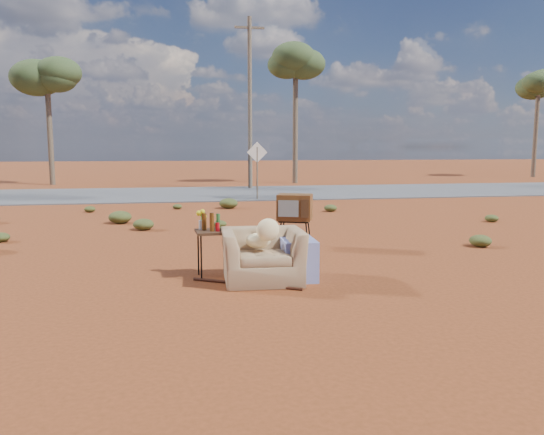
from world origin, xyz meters
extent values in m
plane|color=brown|center=(0.00, 0.00, 0.00)|extent=(140.00, 140.00, 0.00)
cube|color=#565659|center=(0.00, 15.00, 0.02)|extent=(140.00, 7.00, 0.04)
imported|color=#967551|center=(-0.28, -0.15, 0.52)|extent=(1.23, 0.83, 1.05)
ellipsoid|color=#FBDD99|center=(-0.33, -0.09, 0.61)|extent=(0.38, 0.38, 0.22)
ellipsoid|color=#FBDD99|center=(-0.23, -0.36, 0.81)|extent=(0.33, 0.17, 0.33)
cube|color=navy|center=(0.28, -0.06, 0.31)|extent=(0.53, 0.80, 0.61)
cube|color=black|center=(0.80, 2.42, 0.54)|extent=(0.71, 0.63, 0.03)
cylinder|color=black|center=(0.47, 2.32, 0.27)|extent=(0.04, 0.04, 0.54)
cylinder|color=black|center=(0.98, 2.13, 0.27)|extent=(0.04, 0.04, 0.54)
cylinder|color=black|center=(0.61, 2.71, 0.27)|extent=(0.04, 0.04, 0.54)
cylinder|color=black|center=(1.12, 2.52, 0.27)|extent=(0.04, 0.04, 0.54)
cube|color=brown|center=(0.80, 2.42, 0.81)|extent=(0.80, 0.71, 0.51)
cube|color=gray|center=(0.62, 2.20, 0.81)|extent=(0.38, 0.16, 0.32)
cube|color=#472D19|center=(0.92, 2.08, 0.81)|extent=(0.15, 0.07, 0.36)
cube|color=#3B2315|center=(-0.99, 0.23, 0.71)|extent=(0.54, 0.54, 0.04)
cylinder|color=black|center=(-1.18, 0.01, 0.36)|extent=(0.02, 0.02, 0.71)
cylinder|color=black|center=(-0.77, 0.04, 0.36)|extent=(0.02, 0.02, 0.71)
cylinder|color=black|center=(-1.20, 0.42, 0.36)|extent=(0.02, 0.02, 0.71)
cylinder|color=black|center=(-0.80, 0.44, 0.36)|extent=(0.02, 0.02, 0.71)
cylinder|color=#4D290C|center=(-1.11, 0.27, 0.86)|extent=(0.07, 0.07, 0.26)
cylinder|color=#4D290C|center=(-1.00, 0.15, 0.88)|extent=(0.07, 0.07, 0.28)
cylinder|color=#245625|center=(-0.89, 0.34, 0.85)|extent=(0.06, 0.06, 0.24)
cylinder|color=#B40E18|center=(-0.92, 0.13, 0.80)|extent=(0.07, 0.07, 0.13)
cylinder|color=silver|center=(-1.15, 0.37, 0.80)|extent=(0.08, 0.08, 0.14)
ellipsoid|color=yellow|center=(-1.15, 0.37, 0.97)|extent=(0.16, 0.16, 0.12)
cylinder|color=#4C2014|center=(-0.55, -0.36, 0.02)|extent=(1.50, 0.91, 0.05)
cylinder|color=brown|center=(1.50, 12.00, 1.00)|extent=(0.06, 0.06, 2.00)
cube|color=silver|center=(1.50, 12.00, 1.80)|extent=(0.78, 0.04, 0.78)
cylinder|color=brown|center=(-8.00, 22.00, 3.00)|extent=(0.28, 0.28, 6.00)
ellipsoid|color=#3D4F29|center=(-8.00, 22.00, 5.50)|extent=(3.20, 3.20, 2.20)
cylinder|color=brown|center=(5.00, 21.00, 3.50)|extent=(0.28, 0.28, 7.00)
ellipsoid|color=#3D4F29|center=(5.00, 21.00, 6.50)|extent=(3.20, 3.20, 2.20)
cylinder|color=brown|center=(22.00, 24.00, 3.25)|extent=(0.28, 0.28, 6.50)
ellipsoid|color=#3D4F29|center=(22.00, 24.00, 6.00)|extent=(3.20, 3.20, 2.20)
cylinder|color=brown|center=(2.00, 17.50, 4.00)|extent=(0.20, 0.20, 8.00)
cube|color=brown|center=(2.00, 17.50, 7.50)|extent=(1.40, 0.10, 0.10)
ellipsoid|color=#485123|center=(4.50, 1.80, 0.12)|extent=(0.44, 0.44, 0.24)
ellipsoid|color=#485123|center=(-3.00, 6.50, 0.17)|extent=(0.60, 0.60, 0.33)
ellipsoid|color=#485123|center=(6.80, 5.00, 0.10)|extent=(0.36, 0.36, 0.20)
ellipsoid|color=#485123|center=(3.20, 8.00, 0.11)|extent=(0.40, 0.40, 0.22)
ellipsoid|color=#485123|center=(-1.50, 9.50, 0.08)|extent=(0.30, 0.30, 0.17)
camera|label=1|loc=(-1.52, -7.81, 2.00)|focal=35.00mm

